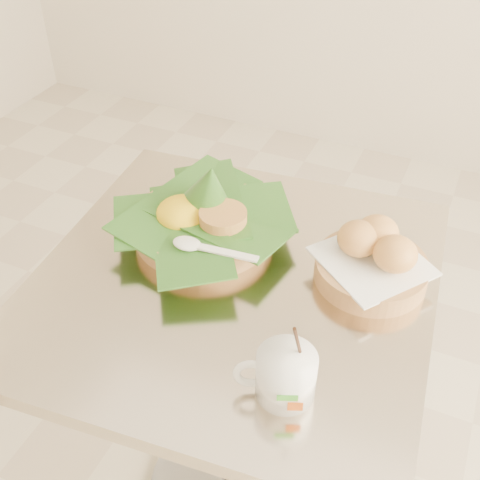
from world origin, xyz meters
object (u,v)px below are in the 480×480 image
at_px(cafe_table, 235,357).
at_px(bread_basket, 373,259).
at_px(rice_basket, 203,215).
at_px(coffee_mug, 284,374).

height_order(cafe_table, bread_basket, bread_basket).
distance_m(rice_basket, coffee_mug, 0.39).
relative_size(cafe_table, bread_basket, 3.21).
bearing_deg(cafe_table, rice_basket, 139.58).
xyz_separation_m(rice_basket, bread_basket, (0.33, 0.01, -0.00)).
height_order(cafe_table, coffee_mug, coffee_mug).
relative_size(rice_basket, coffee_mug, 2.21).
bearing_deg(bread_basket, rice_basket, -177.77).
bearing_deg(bread_basket, cafe_table, -155.10).
bearing_deg(coffee_mug, bread_basket, 79.76).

